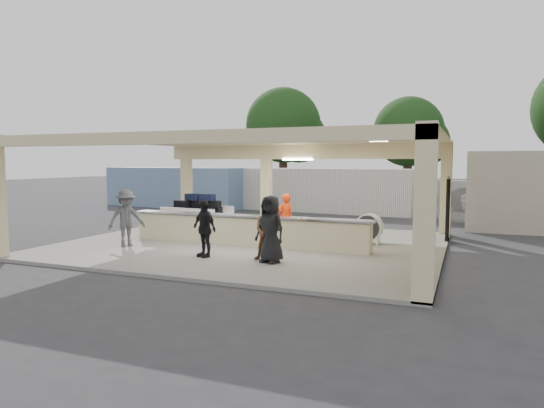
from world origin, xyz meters
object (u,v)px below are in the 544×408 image
at_px(passenger_b, 204,228).
at_px(container_blue, 175,187).
at_px(baggage_counter, 247,230).
at_px(passenger_a, 268,231).
at_px(luggage_cart, 196,211).
at_px(drum_fan, 369,228).
at_px(baggage_handler, 285,219).
at_px(passenger_d, 271,229).
at_px(car_white_a, 521,201).
at_px(car_dark, 486,199).
at_px(container_white, 315,190).
at_px(passenger_c, 126,218).

height_order(passenger_b, container_blue, container_blue).
xyz_separation_m(baggage_counter, passenger_a, (1.54, -1.92, 0.32)).
distance_m(luggage_cart, passenger_a, 6.60).
height_order(drum_fan, baggage_handler, baggage_handler).
height_order(drum_fan, container_blue, container_blue).
xyz_separation_m(baggage_counter, container_blue, (-10.31, 11.57, 0.62)).
bearing_deg(passenger_d, car_white_a, 80.23).
height_order(baggage_handler, container_blue, container_blue).
bearing_deg(car_dark, container_blue, 123.18).
bearing_deg(luggage_cart, baggage_counter, -34.34).
height_order(car_white_a, container_blue, container_blue).
relative_size(car_white_a, container_white, 0.48).
distance_m(passenger_c, container_white, 14.01).
distance_m(passenger_a, container_blue, 17.96).
height_order(passenger_a, car_white_a, passenger_a).
bearing_deg(drum_fan, container_white, 125.92).
distance_m(passenger_a, passenger_c, 5.02).
bearing_deg(passenger_c, container_blue, 58.69).
bearing_deg(baggage_handler, passenger_b, 13.99).
distance_m(drum_fan, car_white_a, 13.04).
bearing_deg(baggage_counter, luggage_cart, 143.40).
distance_m(baggage_counter, container_white, 12.37).
bearing_deg(container_blue, passenger_c, -56.68).
relative_size(baggage_counter, passenger_c, 4.53).
xyz_separation_m(passenger_b, car_dark, (7.84, 17.47, -0.21)).
height_order(drum_fan, passenger_a, passenger_a).
relative_size(passenger_a, passenger_b, 0.99).
bearing_deg(passenger_a, car_white_a, 44.83).
bearing_deg(passenger_d, passenger_a, 142.05).
bearing_deg(baggage_handler, container_white, -129.44).
bearing_deg(passenger_b, baggage_counter, 105.64).
xyz_separation_m(passenger_b, passenger_d, (2.03, -0.00, 0.08)).
xyz_separation_m(luggage_cart, car_dark, (10.89, 12.82, -0.16)).
bearing_deg(drum_fan, passenger_a, -108.89).
distance_m(drum_fan, car_dark, 14.12).
bearing_deg(baggage_counter, container_white, 96.63).
distance_m(passenger_b, car_white_a, 18.34).
height_order(car_dark, container_blue, container_blue).
bearing_deg(passenger_b, passenger_a, 30.96).
bearing_deg(passenger_c, baggage_handler, -30.84).
xyz_separation_m(baggage_counter, passenger_b, (-0.32, -2.15, 0.33)).
bearing_deg(passenger_a, container_white, 82.65).
relative_size(passenger_b, car_white_a, 0.30).
distance_m(passenger_b, car_dark, 19.15).
height_order(passenger_b, car_dark, passenger_b).
distance_m(drum_fan, passenger_a, 4.23).
xyz_separation_m(baggage_handler, passenger_c, (-4.49, -2.39, 0.08)).
xyz_separation_m(luggage_cart, container_white, (1.93, 9.78, 0.34)).
relative_size(baggage_counter, baggage_handler, 4.97).
bearing_deg(car_white_a, passenger_a, 132.94).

